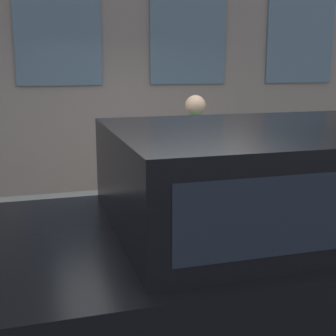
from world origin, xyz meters
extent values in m
plane|color=#2D2D30|center=(0.00, 0.00, 0.00)|extent=(80.00, 80.00, 0.00)
cube|color=#9E9B93|center=(1.35, 0.00, 0.08)|extent=(2.70, 60.00, 0.17)
cube|color=#4C6070|center=(2.68, -2.96, 2.78)|extent=(0.03, 1.23, 1.96)
cube|color=#4C6070|center=(2.68, -0.99, 2.78)|extent=(0.03, 1.23, 1.96)
cube|color=#4C6070|center=(2.68, 0.99, 2.78)|extent=(0.03, 1.23, 1.96)
cylinder|color=#2D7260|center=(0.48, 0.33, 0.19)|extent=(0.28, 0.28, 0.04)
cylinder|color=#2D7260|center=(0.48, 0.33, 0.48)|extent=(0.21, 0.21, 0.62)
sphere|color=#2C5D50|center=(0.48, 0.33, 0.79)|extent=(0.22, 0.22, 0.22)
cylinder|color=black|center=(0.48, 0.33, 0.86)|extent=(0.07, 0.07, 0.09)
cylinder|color=#2D7260|center=(0.48, 0.17, 0.56)|extent=(0.09, 0.10, 0.09)
cylinder|color=#2D7260|center=(0.48, 0.48, 0.56)|extent=(0.09, 0.10, 0.09)
cylinder|color=#232328|center=(0.85, -0.49, 0.55)|extent=(0.11, 0.11, 0.76)
cylinder|color=#232328|center=(1.00, -0.49, 0.55)|extent=(0.11, 0.11, 0.76)
cube|color=#268C4C|center=(0.92, -0.49, 1.21)|extent=(0.21, 0.14, 0.57)
cylinder|color=#268C4C|center=(0.78, -0.49, 1.23)|extent=(0.09, 0.09, 0.54)
cylinder|color=#268C4C|center=(1.07, -0.49, 1.23)|extent=(0.09, 0.09, 0.54)
sphere|color=tan|center=(0.92, -0.49, 1.62)|extent=(0.25, 0.25, 0.25)
cylinder|color=black|center=(-0.65, 1.06, 0.41)|extent=(0.24, 0.83, 0.83)
cube|color=black|center=(-1.52, -0.53, 0.71)|extent=(1.98, 5.11, 0.59)
cube|color=black|center=(-1.52, -0.66, 1.35)|extent=(1.74, 3.17, 0.68)
cube|color=#1E232D|center=(-1.52, -0.66, 1.35)|extent=(1.75, 2.92, 0.44)
camera|label=1|loc=(-4.45, 1.42, 2.12)|focal=50.00mm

